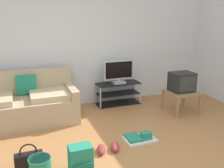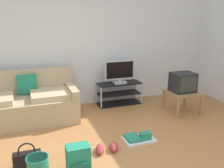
{
  "view_description": "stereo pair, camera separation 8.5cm",
  "coord_description": "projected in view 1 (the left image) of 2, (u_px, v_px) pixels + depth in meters",
  "views": [
    {
      "loc": [
        -1.26,
        -2.72,
        1.89
      ],
      "look_at": [
        0.23,
        1.19,
        0.75
      ],
      "focal_mm": 39.68,
      "sensor_mm": 36.0,
      "label": 1
    },
    {
      "loc": [
        -1.18,
        -2.75,
        1.89
      ],
      "look_at": [
        0.23,
        1.19,
        0.75
      ],
      "focal_mm": 39.68,
      "sensor_mm": 36.0,
      "label": 2
    }
  ],
  "objects": [
    {
      "name": "ground_plane",
      "position": [
        127.0,
        160.0,
        3.38
      ],
      "size": [
        9.0,
        9.8,
        0.02
      ],
      "primitive_type": "cube",
      "color": "#B27542"
    },
    {
      "name": "wall_back",
      "position": [
        81.0,
        43.0,
        5.23
      ],
      "size": [
        9.0,
        0.1,
        2.7
      ],
      "primitive_type": "cube",
      "color": "silver",
      "rests_on": "ground_plane"
    },
    {
      "name": "couch",
      "position": [
        22.0,
        104.0,
        4.53
      ],
      "size": [
        1.93,
        0.94,
        0.91
      ],
      "color": "tan",
      "rests_on": "ground_plane"
    },
    {
      "name": "tv_stand",
      "position": [
        118.0,
        93.0,
        5.49
      ],
      "size": [
        0.97,
        0.38,
        0.48
      ],
      "color": "black",
      "rests_on": "ground_plane"
    },
    {
      "name": "flat_tv",
      "position": [
        119.0,
        72.0,
        5.34
      ],
      "size": [
        0.67,
        0.22,
        0.5
      ],
      "color": "#B2B2B7",
      "rests_on": "tv_stand"
    },
    {
      "name": "side_table",
      "position": [
        181.0,
        94.0,
        4.98
      ],
      "size": [
        0.59,
        0.59,
        0.44
      ],
      "color": "#9E7A4C",
      "rests_on": "ground_plane"
    },
    {
      "name": "crt_tv",
      "position": [
        182.0,
        82.0,
        4.93
      ],
      "size": [
        0.45,
        0.37,
        0.38
      ],
      "color": "#232326",
      "rests_on": "side_table"
    },
    {
      "name": "backpack",
      "position": [
        81.0,
        160.0,
        3.03
      ],
      "size": [
        0.28,
        0.27,
        0.38
      ],
      "rotation": [
        0.0,
        0.0,
        -0.47
      ],
      "color": "#238466",
      "rests_on": "ground_plane"
    },
    {
      "name": "handbag",
      "position": [
        29.0,
        160.0,
        3.17
      ],
      "size": [
        0.35,
        0.12,
        0.34
      ],
      "rotation": [
        0.0,
        0.0,
        0.46
      ],
      "color": "black",
      "rests_on": "ground_plane"
    },
    {
      "name": "sneakers_pair",
      "position": [
        108.0,
        148.0,
        3.59
      ],
      "size": [
        0.41,
        0.29,
        0.09
      ],
      "color": "#993333",
      "rests_on": "ground_plane"
    },
    {
      "name": "floor_tray",
      "position": [
        140.0,
        138.0,
        3.9
      ],
      "size": [
        0.49,
        0.33,
        0.14
      ],
      "color": "silver",
      "rests_on": "ground_plane"
    }
  ]
}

